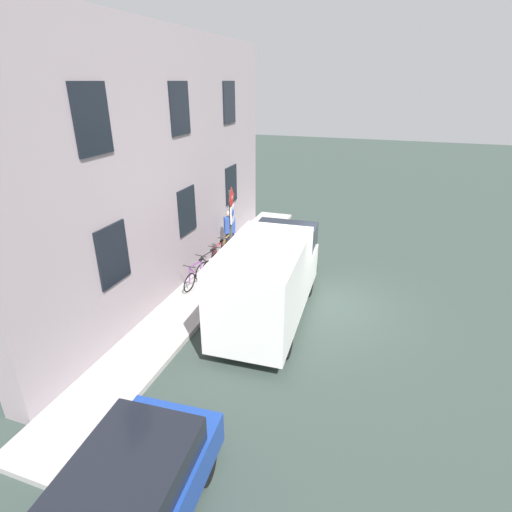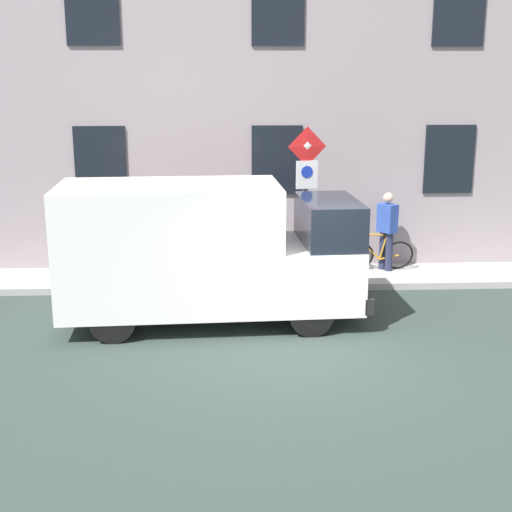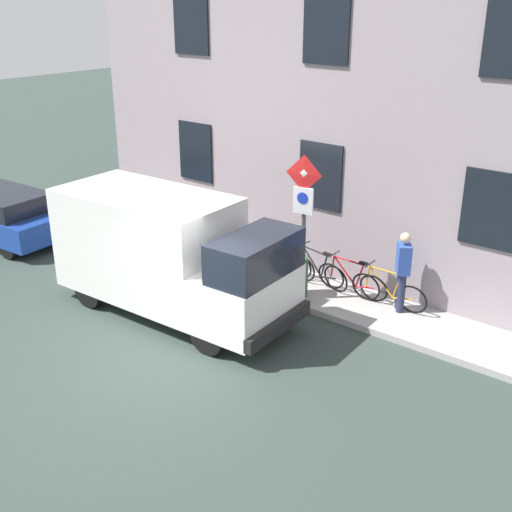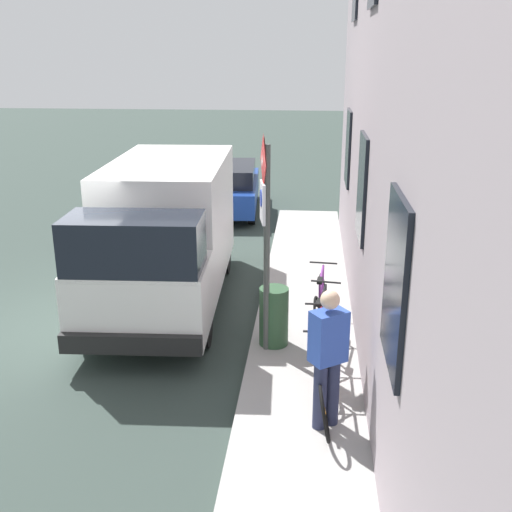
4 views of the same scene
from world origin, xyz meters
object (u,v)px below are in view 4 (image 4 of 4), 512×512
object	(u,v)px
bicycle_orange	(322,386)
bicycle_black	(321,324)
sign_post_stacked	(264,215)
bicycle_red	(321,352)
bicycle_purple	(320,301)
pedestrian	(328,355)
delivery_van	(165,231)
litter_bin	(274,316)
parked_hatchback	(226,187)

from	to	relation	value
bicycle_orange	bicycle_black	bearing A→B (deg)	-2.55
sign_post_stacked	bicycle_red	distance (m)	2.04
bicycle_purple	pedestrian	distance (m)	2.96
sign_post_stacked	delivery_van	bearing A→B (deg)	133.64
sign_post_stacked	litter_bin	bearing A→B (deg)	53.57
bicycle_red	bicycle_purple	world-z (taller)	same
bicycle_black	pedestrian	bearing A→B (deg)	-170.55
litter_bin	pedestrian	bearing A→B (deg)	-70.24
bicycle_red	bicycle_purple	xyz separation A→B (m)	(0.00, 1.77, 0.00)
bicycle_orange	bicycle_red	size ratio (longest dim) A/B	1.00
parked_hatchback	sign_post_stacked	bearing A→B (deg)	-172.13
parked_hatchback	bicycle_orange	world-z (taller)	parked_hatchback
sign_post_stacked	bicycle_purple	bearing A→B (deg)	50.33
parked_hatchback	pedestrian	bearing A→B (deg)	-169.55
sign_post_stacked	parked_hatchback	distance (m)	8.94
bicycle_purple	bicycle_black	bearing A→B (deg)	-174.92
bicycle_orange	bicycle_purple	size ratio (longest dim) A/B	1.00
sign_post_stacked	litter_bin	world-z (taller)	sign_post_stacked
sign_post_stacked	litter_bin	xyz separation A→B (m)	(0.14, 0.19, -1.62)
delivery_van	bicycle_red	world-z (taller)	delivery_van
litter_bin	bicycle_black	bearing A→B (deg)	-4.67
bicycle_orange	litter_bin	size ratio (longest dim) A/B	1.91
parked_hatchback	bicycle_red	world-z (taller)	parked_hatchback
delivery_van	parked_hatchback	distance (m)	6.66
bicycle_orange	bicycle_red	bearing A→B (deg)	-2.52
delivery_van	litter_bin	bearing A→B (deg)	45.88
bicycle_red	parked_hatchback	bearing A→B (deg)	14.30
sign_post_stacked	bicycle_red	xyz separation A→B (m)	(0.84, -0.76, -1.70)
bicycle_purple	delivery_van	bearing A→B (deg)	75.16
bicycle_orange	bicycle_black	xyz separation A→B (m)	(0.00, 1.77, 0.00)
bicycle_orange	bicycle_black	distance (m)	1.77
bicycle_red	pedestrian	size ratio (longest dim) A/B	1.00
bicycle_purple	litter_bin	world-z (taller)	litter_bin
sign_post_stacked	parked_hatchback	world-z (taller)	sign_post_stacked
sign_post_stacked	bicycle_orange	size ratio (longest dim) A/B	1.79
sign_post_stacked	bicycle_black	size ratio (longest dim) A/B	1.79
parked_hatchback	bicycle_black	distance (m)	8.91
bicycle_orange	bicycle_purple	world-z (taller)	same
sign_post_stacked	pedestrian	size ratio (longest dim) A/B	1.79
parked_hatchback	bicycle_black	bearing A→B (deg)	-166.66
sign_post_stacked	bicycle_red	world-z (taller)	sign_post_stacked
parked_hatchback	delivery_van	bearing A→B (deg)	175.00
delivery_van	litter_bin	distance (m)	2.85
bicycle_purple	sign_post_stacked	bearing A→B (deg)	145.38
delivery_van	parked_hatchback	world-z (taller)	delivery_van
bicycle_orange	bicycle_purple	xyz separation A→B (m)	(0.00, 2.66, 0.00)
delivery_van	pedestrian	distance (m)	4.81
delivery_van	sign_post_stacked	bearing A→B (deg)	41.15
delivery_van	litter_bin	world-z (taller)	delivery_van
bicycle_orange	litter_bin	bearing A→B (deg)	18.52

